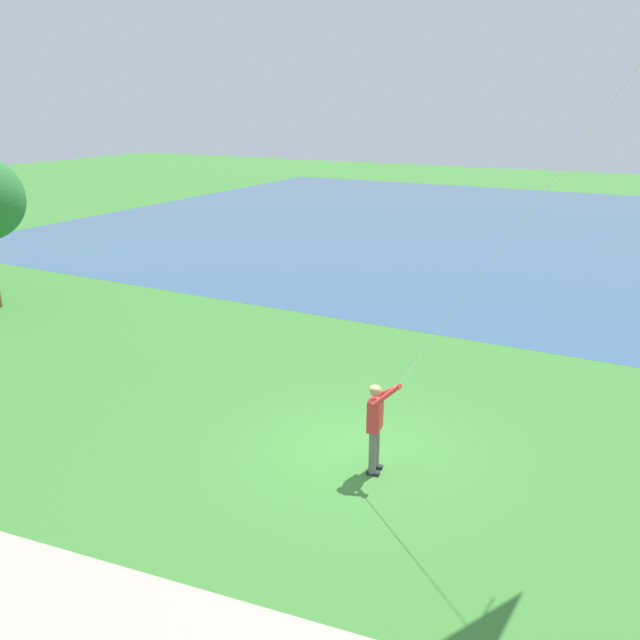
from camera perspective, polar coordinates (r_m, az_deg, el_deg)
ground_plane at (r=13.28m, az=3.39°, el=-11.11°), size 120.00×120.00×0.00m
lake_water at (r=37.43m, az=14.29°, el=7.68°), size 36.00×44.00×0.01m
walkway_path at (r=10.41m, az=-23.47°, el=-22.12°), size 6.32×32.05×0.02m
person_kite_flyer at (r=12.11m, az=4.86°, el=-8.59°), size 0.52×0.62×1.83m
flying_kite at (r=10.70m, az=25.33°, el=22.75°), size 1.86×3.35×6.39m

